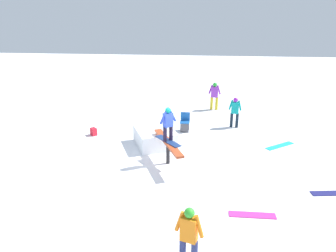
{
  "coord_description": "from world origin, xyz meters",
  "views": [
    {
      "loc": [
        11.05,
        1.13,
        5.49
      ],
      "look_at": [
        0.0,
        0.0,
        1.49
      ],
      "focal_mm": 35.0,
      "sensor_mm": 36.0,
      "label": 1
    }
  ],
  "objects": [
    {
      "name": "ground_plane",
      "position": [
        0.0,
        0.0,
        0.0
      ],
      "size": [
        60.0,
        60.0,
        0.0
      ],
      "primitive_type": "plane",
      "color": "white"
    },
    {
      "name": "rail_feature",
      "position": [
        0.0,
        0.0,
        0.76
      ],
      "size": [
        2.62,
        1.35,
        0.89
      ],
      "rotation": [
        0.0,
        0.0,
        0.41
      ],
      "color": "black",
      "rests_on": "ground"
    },
    {
      "name": "snow_kicker_ramp",
      "position": [
        -1.67,
        -0.73,
        0.36
      ],
      "size": [
        2.25,
        2.09,
        0.71
      ],
      "primitive_type": "cube",
      "rotation": [
        0.0,
        0.0,
        0.41
      ],
      "color": "white",
      "rests_on": "ground"
    },
    {
      "name": "main_rider_on_rail",
      "position": [
        0.0,
        0.0,
        1.53
      ],
      "size": [
        1.19,
        1.07,
        1.3
      ],
      "rotation": [
        0.0,
        0.0,
        0.71
      ],
      "color": "navy",
      "rests_on": "rail_feature"
    },
    {
      "name": "bystander_teal",
      "position": [
        -4.28,
        2.81,
        0.84
      ],
      "size": [
        0.27,
        0.63,
        1.49
      ],
      "rotation": [
        0.0,
        0.0,
        1.37
      ],
      "color": "black",
      "rests_on": "ground"
    },
    {
      "name": "bystander_purple",
      "position": [
        -7.19,
        1.92,
        0.88
      ],
      "size": [
        0.29,
        0.72,
        1.58
      ],
      "rotation": [
        0.0,
        0.0,
        4.52
      ],
      "color": "gold",
      "rests_on": "ground"
    },
    {
      "name": "bystander_orange",
      "position": [
        5.15,
        0.98,
        0.86
      ],
      "size": [
        0.32,
        0.67,
        1.53
      ],
      "rotation": [
        0.0,
        0.0,
        1.25
      ],
      "color": "navy",
      "rests_on": "ground"
    },
    {
      "name": "loose_snowboard_navy",
      "position": [
        1.61,
        5.36,
        0.01
      ],
      "size": [
        0.46,
        1.35,
        0.02
      ],
      "primitive_type": "cube",
      "rotation": [
        0.0,
        0.0,
        4.85
      ],
      "color": "navy",
      "rests_on": "ground"
    },
    {
      "name": "loose_snowboard_magenta",
      "position": [
        3.04,
        2.7,
        0.01
      ],
      "size": [
        0.29,
        1.31,
        0.02
      ],
      "primitive_type": "cube",
      "rotation": [
        0.0,
        0.0,
        1.58
      ],
      "color": "#CC3097",
      "rests_on": "ground"
    },
    {
      "name": "loose_snowboard_cyan",
      "position": [
        -2.1,
        4.54,
        0.01
      ],
      "size": [
        1.09,
        1.34,
        0.02
      ],
      "primitive_type": "cube",
      "rotation": [
        0.0,
        0.0,
        2.21
      ],
      "color": "#1CC1C6",
      "rests_on": "ground"
    },
    {
      "name": "folding_chair",
      "position": [
        -3.54,
        0.44,
        0.41
      ],
      "size": [
        0.45,
        0.45,
        0.88
      ],
      "rotation": [
        0.0,
        0.0,
        1.54
      ],
      "color": "#3F3F44",
      "rests_on": "ground"
    },
    {
      "name": "backpack_on_snow",
      "position": [
        -2.54,
        -3.69,
        0.17
      ],
      "size": [
        0.37,
        0.37,
        0.34
      ],
      "primitive_type": "cube",
      "rotation": [
        0.0,
        0.0,
        0.77
      ],
      "color": "red",
      "rests_on": "ground"
    }
  ]
}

